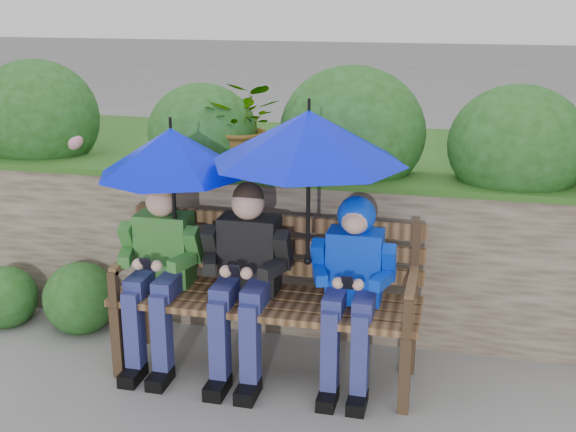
% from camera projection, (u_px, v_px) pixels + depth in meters
% --- Properties ---
extents(ground, '(60.00, 60.00, 0.00)m').
position_uv_depth(ground, '(284.00, 379.00, 4.14)').
color(ground, slate).
rests_on(ground, ground).
extents(garden_backdrop, '(8.00, 2.86, 1.81)m').
position_uv_depth(garden_backdrop, '(319.00, 200.00, 5.47)').
color(garden_backdrop, brown).
rests_on(garden_backdrop, ground).
extents(park_bench, '(1.74, 0.51, 0.92)m').
position_uv_depth(park_bench, '(268.00, 286.00, 4.11)').
color(park_bench, '#3A291A').
rests_on(park_bench, ground).
extents(boy_left, '(0.47, 0.55, 1.09)m').
position_uv_depth(boy_left, '(159.00, 265.00, 4.15)').
color(boy_left, '#255F26').
rests_on(boy_left, ground).
extents(boy_middle, '(0.49, 0.57, 1.12)m').
position_uv_depth(boy_middle, '(245.00, 271.00, 4.03)').
color(boy_middle, black).
rests_on(boy_middle, ground).
extents(boy_right, '(0.45, 0.55, 1.07)m').
position_uv_depth(boy_right, '(352.00, 276.00, 3.91)').
color(boy_right, '#052CD6').
rests_on(boy_right, ground).
extents(umbrella_left, '(0.84, 0.84, 0.78)m').
position_uv_depth(umbrella_left, '(172.00, 152.00, 3.96)').
color(umbrella_left, '#000EEA').
rests_on(umbrella_left, ground).
extents(umbrella_right, '(1.04, 1.04, 0.90)m').
position_uv_depth(umbrella_right, '(309.00, 137.00, 3.70)').
color(umbrella_right, '#000EEA').
rests_on(umbrella_right, ground).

